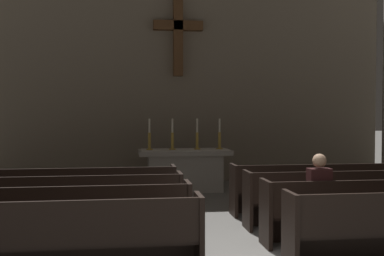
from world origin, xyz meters
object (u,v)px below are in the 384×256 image
at_px(pew_left_row_2, 45,220).
at_px(lone_worshipper, 317,197).
at_px(pew_right_row_3, 359,197).
at_px(candlestick_outer_right, 219,139).
at_px(pew_left_row_3, 56,205).
at_px(pew_left_row_4, 65,194).
at_px(pew_right_row_4, 333,188).
at_px(candlestick_outer_left, 149,140).
at_px(candlestick_inner_right, 197,139).
at_px(pew_left_row_1, 30,240).
at_px(candlestick_inner_left, 172,139).
at_px(altar, 185,169).

bearing_deg(pew_left_row_2, lone_worshipper, 0.59).
xyz_separation_m(pew_right_row_3, candlestick_outer_right, (-1.62, 3.89, 0.77)).
distance_m(pew_right_row_3, lone_worshipper, 1.53).
bearing_deg(pew_left_row_2, pew_left_row_3, 90.00).
bearing_deg(pew_left_row_4, pew_left_row_3, -90.00).
height_order(pew_left_row_2, pew_right_row_4, same).
bearing_deg(candlestick_outer_right, pew_left_row_4, -139.16).
bearing_deg(candlestick_outer_left, candlestick_inner_right, 0.00).
distance_m(pew_left_row_2, lone_worshipper, 3.80).
bearing_deg(pew_left_row_1, pew_right_row_4, 31.85).
distance_m(pew_left_row_3, candlestick_outer_left, 4.29).
bearing_deg(pew_left_row_4, candlestick_inner_right, 46.01).
relative_size(candlestick_inner_left, candlestick_outer_right, 1.00).
xyz_separation_m(pew_right_row_3, pew_right_row_4, (0.00, 1.02, 0.00)).
distance_m(pew_left_row_3, altar, 4.61).
bearing_deg(candlestick_outer_right, altar, 180.00).
bearing_deg(pew_left_row_4, lone_worshipper, -27.89).
height_order(pew_right_row_3, lone_worshipper, lone_worshipper).
bearing_deg(lone_worshipper, candlestick_outer_left, 114.01).
relative_size(candlestick_inner_left, candlestick_inner_right, 1.00).
distance_m(pew_left_row_1, pew_left_row_4, 3.07).
bearing_deg(pew_left_row_3, candlestick_outer_right, 49.54).
relative_size(candlestick_outer_left, candlestick_inner_left, 1.00).
relative_size(candlestick_outer_right, lone_worshipper, 0.56).
height_order(candlestick_inner_right, candlestick_outer_right, same).
bearing_deg(candlestick_inner_left, pew_right_row_3, -54.56).
xyz_separation_m(pew_left_row_1, pew_left_row_3, (0.00, 2.05, 0.00)).
bearing_deg(pew_left_row_1, candlestick_outer_right, 60.79).
xyz_separation_m(candlestick_inner_left, lone_worshipper, (1.62, -4.88, -0.56)).
bearing_deg(lone_worshipper, pew_right_row_3, 40.60).
bearing_deg(pew_left_row_2, altar, 63.32).
bearing_deg(lone_worshipper, pew_left_row_2, -179.41).
distance_m(pew_left_row_1, candlestick_outer_left, 6.21).
xyz_separation_m(pew_left_row_3, candlestick_outer_right, (3.32, 3.89, 0.77)).
relative_size(pew_left_row_4, candlestick_inner_right, 5.23).
height_order(pew_right_row_4, candlestick_inner_left, candlestick_inner_left).
distance_m(pew_left_row_2, candlestick_outer_right, 5.98).
bearing_deg(lone_worshipper, pew_left_row_4, 152.11).
relative_size(pew_left_row_4, pew_right_row_3, 1.00).
height_order(pew_left_row_4, lone_worshipper, lone_worshipper).
height_order(candlestick_outer_left, candlestick_inner_left, same).
xyz_separation_m(pew_right_row_4, candlestick_inner_right, (-2.17, 2.87, 0.77)).
height_order(altar, candlestick_outer_left, candlestick_outer_left).
bearing_deg(pew_left_row_4, candlestick_inner_left, 52.90).
height_order(candlestick_inner_left, lone_worshipper, candlestick_inner_left).
xyz_separation_m(candlestick_inner_left, candlestick_inner_right, (0.60, 0.00, 0.00)).
distance_m(pew_left_row_4, candlestick_inner_right, 4.06).
bearing_deg(candlestick_outer_left, pew_right_row_3, -49.54).
distance_m(pew_left_row_1, pew_right_row_4, 5.82).
bearing_deg(pew_left_row_3, candlestick_inner_right, 54.56).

